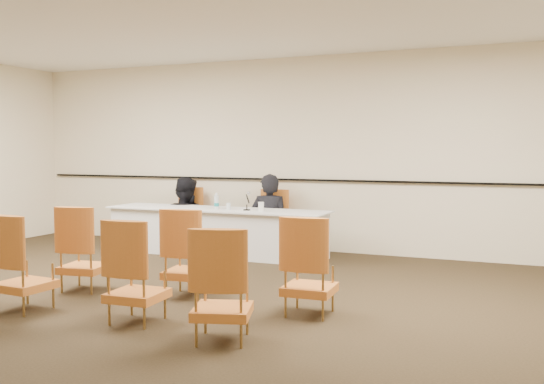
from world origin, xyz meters
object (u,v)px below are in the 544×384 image
(aud_chair_back_mid, at_px, (137,270))
(aud_chair_back_right, at_px, (222,284))
(panelist_main, at_px, (270,228))
(panelist_second_chair, at_px, (185,217))
(aud_chair_front_left, at_px, (84,248))
(panelist_second, at_px, (185,228))
(water_bottle, at_px, (217,201))
(panel_table, at_px, (216,232))
(coffee_cup, at_px, (261,207))
(microphone, at_px, (247,201))
(drinking_glass, at_px, (229,206))
(aud_chair_front_mid, at_px, (188,252))
(aud_chair_back_left, at_px, (25,262))
(aud_chair_front_right, at_px, (310,265))
(panelist_main_chair, at_px, (270,221))

(aud_chair_back_mid, relative_size, aud_chair_back_right, 1.00)
(panelist_main, relative_size, panelist_second_chair, 1.75)
(panelist_main, bearing_deg, aud_chair_front_left, 61.47)
(panelist_second, distance_m, water_bottle, 1.20)
(panel_table, relative_size, aud_chair_back_right, 3.63)
(coffee_cup, bearing_deg, panelist_second_chair, 159.78)
(microphone, xyz_separation_m, water_bottle, (-0.51, 0.03, -0.02))
(panel_table, distance_m, panelist_second_chair, 1.03)
(panel_table, bearing_deg, drinking_glass, -13.00)
(panel_table, distance_m, aud_chair_front_left, 2.62)
(panelist_second, height_order, aud_chair_front_mid, panelist_second)
(drinking_glass, distance_m, aud_chair_back_left, 3.50)
(water_bottle, bearing_deg, microphone, -2.90)
(panelist_second, height_order, water_bottle, panelist_second)
(panelist_second, xyz_separation_m, aud_chair_back_left, (0.66, -4.05, 0.18))
(panelist_second, distance_m, aud_chair_front_right, 4.51)
(aud_chair_front_mid, bearing_deg, microphone, 92.31)
(aud_chair_back_left, height_order, aud_chair_back_mid, same)
(microphone, xyz_separation_m, aud_chair_back_mid, (0.49, -3.34, -0.35))
(water_bottle, height_order, coffee_cup, water_bottle)
(panelist_main, distance_m, aud_chair_front_mid, 2.94)
(microphone, bearing_deg, panelist_second, 142.15)
(drinking_glass, height_order, aud_chair_back_right, aud_chair_back_right)
(panel_table, relative_size, panelist_second, 2.09)
(aud_chair_back_mid, bearing_deg, coffee_cup, 91.28)
(panelist_second_chair, bearing_deg, aud_chair_back_mid, -64.04)
(panelist_main_chair, xyz_separation_m, aud_chair_back_right, (1.36, -4.13, 0.00))
(panelist_main_chair, bearing_deg, aud_chair_back_right, -71.55)
(panelist_second_chair, xyz_separation_m, aud_chair_back_left, (0.66, -4.05, 0.00))
(panelist_second_chair, xyz_separation_m, aud_chair_front_mid, (1.83, -2.92, 0.00))
(aud_chair_front_mid, height_order, aud_chair_back_right, same)
(panelist_second_chair, xyz_separation_m, coffee_cup, (1.64, -0.60, 0.28))
(panelist_second_chair, height_order, drinking_glass, panelist_second_chair)
(microphone, height_order, aud_chair_back_left, microphone)
(panelist_main_chair, distance_m, coffee_cup, 0.67)
(aud_chair_front_left, bearing_deg, aud_chair_back_right, -33.90)
(panelist_main_chair, distance_m, aud_chair_front_right, 3.57)
(coffee_cup, xyz_separation_m, aud_chair_front_left, (-1.02, -2.54, -0.28))
(aud_chair_front_right, height_order, aud_chair_back_mid, same)
(panelist_second_chair, bearing_deg, microphone, -23.27)
(panelist_second_chair, distance_m, aud_chair_back_mid, 4.40)
(aud_chair_front_left, height_order, aud_chair_back_right, same)
(aud_chair_back_right, bearing_deg, aud_chair_back_left, 160.05)
(panel_table, bearing_deg, aud_chair_back_mid, -72.98)
(aud_chair_front_mid, bearing_deg, coffee_cup, 86.93)
(water_bottle, bearing_deg, drinking_glass, 1.58)
(panelist_main, bearing_deg, drinking_glass, 42.55)
(panelist_main, relative_size, aud_chair_front_left, 1.75)
(coffee_cup, distance_m, aud_chair_back_mid, 3.38)
(panelist_main, relative_size, aud_chair_front_mid, 1.75)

